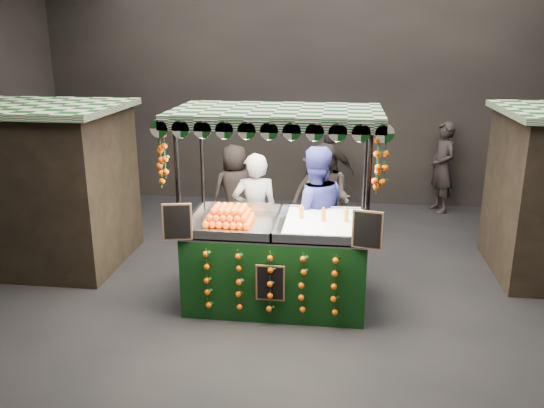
# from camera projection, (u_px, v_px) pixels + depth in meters

# --- Properties ---
(ground) EXTENTS (12.00, 12.00, 0.00)m
(ground) POSITION_uv_depth(u_px,v_px,m) (298.00, 301.00, 7.93)
(ground) COLOR black
(ground) RESTS_ON ground
(market_hall) EXTENTS (12.10, 10.10, 5.05)m
(market_hall) POSITION_uv_depth(u_px,v_px,m) (302.00, 56.00, 6.94)
(market_hall) COLOR black
(market_hall) RESTS_ON ground
(neighbour_stall_left) EXTENTS (3.00, 2.20, 2.60)m
(neighbour_stall_left) POSITION_uv_depth(u_px,v_px,m) (34.00, 184.00, 9.02)
(neighbour_stall_left) COLOR black
(neighbour_stall_left) RESTS_ON ground
(juice_stall) EXTENTS (2.81, 1.65, 2.72)m
(juice_stall) POSITION_uv_depth(u_px,v_px,m) (277.00, 246.00, 7.65)
(juice_stall) COLOR black
(juice_stall) RESTS_ON ground
(vendor_grey) EXTENTS (0.79, 0.61, 1.94)m
(vendor_grey) POSITION_uv_depth(u_px,v_px,m) (255.00, 215.00, 8.60)
(vendor_grey) COLOR slate
(vendor_grey) RESTS_ON ground
(vendor_blue) EXTENTS (1.18, 1.01, 2.10)m
(vendor_blue) POSITION_uv_depth(u_px,v_px,m) (314.00, 215.00, 8.33)
(vendor_blue) COLOR navy
(vendor_blue) RESTS_ON ground
(shopper_0) EXTENTS (0.60, 0.42, 1.59)m
(shopper_0) POSITION_uv_depth(u_px,v_px,m) (125.00, 178.00, 11.51)
(shopper_0) COLOR #292322
(shopper_0) RESTS_ON ground
(shopper_1) EXTENTS (1.17, 1.09, 1.93)m
(shopper_1) POSITION_uv_depth(u_px,v_px,m) (325.00, 201.00, 9.32)
(shopper_1) COLOR #282221
(shopper_1) RESTS_ON ground
(shopper_2) EXTENTS (1.03, 0.46, 1.73)m
(shopper_2) POSITION_uv_depth(u_px,v_px,m) (329.00, 172.00, 11.69)
(shopper_2) COLOR #2A2522
(shopper_2) RESTS_ON ground
(shopper_3) EXTENTS (1.22, 1.01, 1.64)m
(shopper_3) POSITION_uv_depth(u_px,v_px,m) (317.00, 192.00, 10.40)
(shopper_3) COLOR #292221
(shopper_3) RESTS_ON ground
(shopper_4) EXTENTS (1.02, 0.92, 1.75)m
(shopper_4) POSITION_uv_depth(u_px,v_px,m) (235.00, 192.00, 10.22)
(shopper_4) COLOR black
(shopper_4) RESTS_ON ground
(shopper_5) EXTENTS (0.93, 1.87, 1.93)m
(shopper_5) POSITION_uv_depth(u_px,v_px,m) (541.00, 194.00, 9.76)
(shopper_5) COLOR #292322
(shopper_5) RESTS_ON ground
(shopper_6) EXTENTS (0.67, 0.82, 1.92)m
(shopper_6) POSITION_uv_depth(u_px,v_px,m) (442.00, 167.00, 11.69)
(shopper_6) COLOR #292221
(shopper_6) RESTS_ON ground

